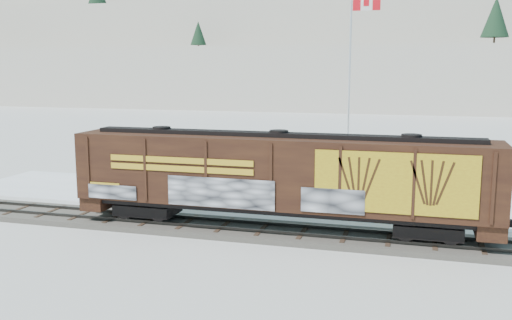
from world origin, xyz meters
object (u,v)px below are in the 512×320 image
(car_dark, at_px, (295,189))
(flagpole, at_px, (350,116))
(car_silver, at_px, (182,186))
(car_white, at_px, (245,185))
(hopper_railcar, at_px, (279,175))

(car_dark, bearing_deg, flagpole, -53.50)
(car_silver, xyz_separation_m, car_white, (3.93, 0.60, 0.13))
(car_white, bearing_deg, hopper_railcar, -171.83)
(flagpole, relative_size, car_dark, 2.84)
(hopper_railcar, bearing_deg, car_silver, 140.72)
(car_silver, bearing_deg, flagpole, -40.03)
(flagpole, bearing_deg, car_white, -138.06)
(flagpole, xyz_separation_m, car_dark, (-2.68, -4.67, -4.16))
(car_silver, bearing_deg, hopper_railcar, -110.09)
(hopper_railcar, height_order, car_white, hopper_railcar)
(car_silver, height_order, car_dark, car_silver)
(flagpole, height_order, car_white, flagpole)
(car_white, xyz_separation_m, car_dark, (3.06, 0.49, -0.18))
(car_white, bearing_deg, flagpole, -68.70)
(flagpole, height_order, car_silver, flagpole)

